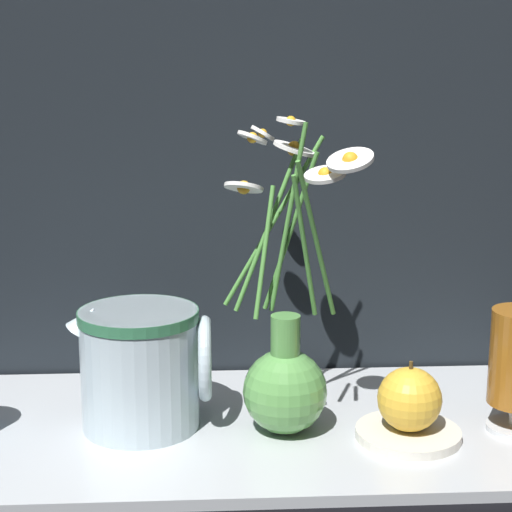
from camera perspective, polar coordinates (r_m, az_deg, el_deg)
name	(u,v)px	position (r m, az deg, el deg)	size (l,w,h in m)	color
ground_plane	(244,433)	(0.97, -0.77, -11.73)	(6.00, 6.00, 0.00)	black
shelf	(244,428)	(0.97, -0.78, -11.41)	(0.74, 0.34, 0.01)	#B2B7BC
vase_with_flowers	(286,367)	(0.93, 1.99, -7.43)	(0.16, 0.20, 0.34)	#59994C
ceramic_pitcher	(142,363)	(0.94, -7.59, -7.09)	(0.16, 0.13, 0.14)	silver
saucer_plate	(408,434)	(0.95, 10.10, -11.58)	(0.11, 0.11, 0.01)	silver
orange_fruit	(410,399)	(0.93, 10.20, -9.38)	(0.07, 0.07, 0.08)	gold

